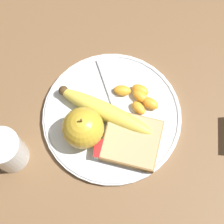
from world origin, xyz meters
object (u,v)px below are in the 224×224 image
at_px(banana, 105,110).
at_px(fork, 116,110).
at_px(juice_glass, 7,151).
at_px(plate, 112,116).
at_px(bread_slice, 132,140).
at_px(jam_packet, 106,150).
at_px(apple, 83,128).

xyz_separation_m(banana, fork, (-0.02, -0.01, -0.02)).
height_order(juice_glass, fork, juice_glass).
bearing_deg(juice_glass, banana, -150.11).
bearing_deg(plate, fork, -124.85).
bearing_deg(bread_slice, fork, -61.27).
bearing_deg(jam_packet, banana, -84.09).
bearing_deg(banana, fork, -158.56).
xyz_separation_m(juice_glass, apple, (-0.13, -0.05, 0.01)).
height_order(juice_glass, bread_slice, juice_glass).
xyz_separation_m(juice_glass, fork, (-0.19, -0.11, -0.03)).
height_order(apple, bread_slice, apple).
relative_size(apple, jam_packet, 2.00).
relative_size(juice_glass, jam_packet, 2.00).
bearing_deg(fork, jam_packet, -32.14).
distance_m(bread_slice, fork, 0.07).
distance_m(apple, bread_slice, 0.09).
distance_m(juice_glass, bread_slice, 0.23).
xyz_separation_m(bread_slice, jam_packet, (0.05, 0.02, -0.00)).
bearing_deg(jam_packet, apple, -34.65).
bearing_deg(plate, jam_packet, 85.58).
bearing_deg(fork, banana, -91.60).
xyz_separation_m(plate, jam_packet, (0.01, 0.07, 0.01)).
relative_size(plate, apple, 3.16).
relative_size(juice_glass, bread_slice, 0.73).
relative_size(fork, jam_packet, 4.34).
height_order(apple, fork, apple).
height_order(plate, juice_glass, juice_glass).
distance_m(banana, bread_slice, 0.08).
bearing_deg(banana, bread_slice, 135.96).
distance_m(juice_glass, apple, 0.14).
xyz_separation_m(apple, bread_slice, (-0.09, 0.01, -0.03)).
distance_m(fork, jam_packet, 0.08).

